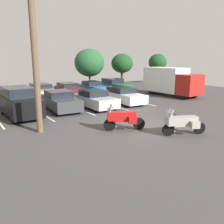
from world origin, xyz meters
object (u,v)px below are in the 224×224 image
Objects in this scene: motorcycle_touring at (123,118)px; car_black at (20,102)px; car_far_champagne at (41,91)px; box_truck at (171,81)px; car_far_blue at (93,87)px; car_silver at (95,99)px; car_white at (123,95)px; car_charcoal at (61,101)px; utility_pole at (34,43)px; car_far_green at (114,85)px; motorcycle_second at (183,122)px; car_far_maroon at (69,89)px.

car_black is at bearing 121.03° from motorcycle_touring.
box_truck reaches higher than car_far_champagne.
car_far_blue is at bearing 35.29° from car_black.
car_white is at bearing 6.19° from car_silver.
car_charcoal is at bearing -178.38° from box_truck.
utility_pole reaches higher than car_charcoal.
car_silver is at bearing -14.15° from car_charcoal.
utility_pole is at bearing -90.04° from car_black.
car_white is 0.98× the size of car_far_green.
motorcycle_touring is at bearing 130.83° from motorcycle_second.
car_black is 3.04m from car_charcoal.
car_far_maroon is (3.41, 6.18, -0.04)m from car_charcoal.
motorcycle_second is 15.25m from car_far_maroon.
car_black reaches higher than car_far_champagne.
car_charcoal is at bearing -94.78° from car_far_champagne.
utility_pole is at bearing -162.31° from box_truck.
car_white reaches higher than car_far_blue.
car_far_blue is at bearing 44.64° from car_charcoal.
motorcycle_touring is 6.32m from car_silver.
motorcycle_touring is at bearing -148.41° from box_truck.
car_far_champagne is 0.52× the size of utility_pole.
car_far_maroon is (0.83, 6.83, -0.01)m from car_silver.
box_truck reaches higher than motorcycle_second.
car_black is 5.60m from car_silver.
motorcycle_touring is at bearing -106.29° from car_silver.
box_truck is at bearing -44.46° from car_far_blue.
car_far_blue is 14.75m from utility_pole.
motorcycle_touring is 0.44× the size of car_far_green.
car_silver is at bearing -118.45° from car_far_blue.
car_charcoal is 0.94× the size of car_far_green.
car_white is 6.59m from car_far_blue.
car_far_champagne is 0.74× the size of box_truck.
box_truck is (9.71, 1.00, 0.85)m from car_silver.
car_far_green is (12.21, 6.61, -0.23)m from car_black.
motorcycle_touring reaches higher than car_far_maroon.
car_silver reaches higher than car_far_blue.
car_far_maroon is at bearing -179.19° from car_far_blue.
motorcycle_second is 0.49× the size of car_charcoal.
box_truck is (5.99, -5.88, 0.86)m from car_far_blue.
car_far_blue is at bearing 135.54° from box_truck.
car_charcoal is 6.66m from utility_pole.
car_charcoal is at bearing -135.36° from car_far_blue.
car_white reaches higher than car_far_maroon.
car_far_blue is (5.79, 0.08, -0.03)m from car_far_champagne.
utility_pole is at bearing -153.89° from car_white.
box_truck is at bearing -26.21° from car_far_champagne.
car_far_green is (8.68, 0.10, 0.04)m from car_far_champagne.
utility_pole reaches higher than car_white.
car_black reaches higher than car_far_green.
car_far_blue reaches higher than car_far_maroon.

